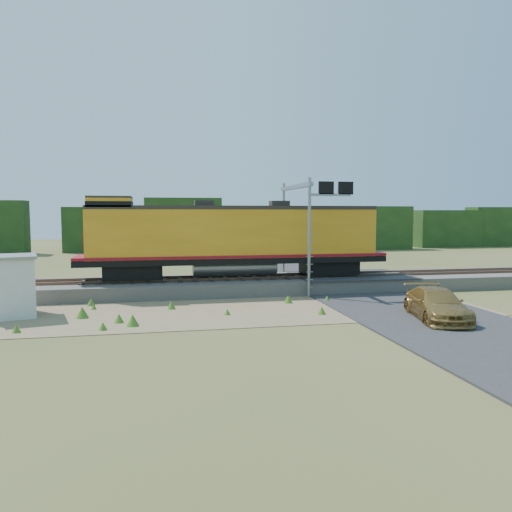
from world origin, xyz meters
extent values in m
plane|color=#475123|center=(0.00, 0.00, 0.00)|extent=(140.00, 140.00, 0.00)
cube|color=slate|center=(0.00, 6.00, 0.40)|extent=(70.00, 5.00, 0.80)
cube|color=brown|center=(0.00, 5.28, 0.88)|extent=(70.00, 0.10, 0.16)
cube|color=brown|center=(0.00, 6.72, 0.88)|extent=(70.00, 0.10, 0.16)
cube|color=#8C7754|center=(-2.00, 0.50, 0.01)|extent=(26.00, 8.00, 0.03)
cube|color=#38383A|center=(7.00, 6.00, 0.83)|extent=(7.00, 5.20, 0.06)
cube|color=#38383A|center=(7.00, 22.00, 0.04)|extent=(7.00, 24.00, 0.08)
cube|color=#183613|center=(0.00, 38.00, 3.25)|extent=(36.00, 3.00, 6.50)
cube|color=#183613|center=(40.00, 38.00, 3.00)|extent=(50.00, 3.00, 6.00)
cube|color=black|center=(-6.24, 6.00, 1.37)|extent=(3.27, 2.09, 0.82)
cube|color=black|center=(5.56, 6.00, 1.37)|extent=(3.27, 2.09, 0.82)
cube|color=black|center=(-0.34, 6.00, 1.94)|extent=(18.16, 2.72, 0.33)
cylinder|color=gray|center=(-0.34, 6.00, 1.50)|extent=(4.99, 1.09, 1.09)
cube|color=orange|center=(-0.34, 6.00, 3.51)|extent=(16.80, 2.63, 2.81)
cube|color=maroon|center=(-0.34, 6.00, 2.21)|extent=(18.16, 2.77, 0.16)
cube|color=#28231E|center=(-0.34, 6.00, 5.03)|extent=(16.80, 2.68, 0.22)
cube|color=orange|center=(-7.42, 6.00, 5.24)|extent=(2.36, 2.63, 0.64)
cube|color=#28231E|center=(-7.42, 6.00, 5.59)|extent=(2.36, 2.68, 0.11)
cube|color=black|center=(-7.42, 6.00, 5.19)|extent=(2.41, 2.68, 0.32)
cube|color=maroon|center=(-8.78, 6.00, 3.19)|extent=(0.09, 1.82, 1.09)
cube|color=#28231E|center=(-2.15, 6.00, 5.24)|extent=(1.09, 0.91, 0.41)
cube|color=#28231E|center=(2.39, 6.00, 5.24)|extent=(1.09, 0.91, 0.41)
cube|color=silver|center=(-11.51, 0.85, 1.35)|extent=(2.62, 2.62, 2.70)
cube|color=gray|center=(-11.51, 0.85, 2.76)|extent=(2.89, 2.89, 0.13)
cylinder|color=gray|center=(3.40, 3.20, 3.34)|extent=(0.17, 0.17, 6.67)
cylinder|color=gray|center=(3.40, 8.80, 3.34)|extent=(0.17, 0.17, 6.67)
cube|color=gray|center=(3.40, 6.00, 6.29)|extent=(0.24, 6.20, 0.24)
cube|color=gray|center=(4.54, 3.20, 5.72)|extent=(2.48, 0.14, 0.14)
cube|color=black|center=(4.35, 3.20, 6.10)|extent=(0.86, 0.14, 0.71)
cube|color=black|center=(5.49, 3.20, 6.10)|extent=(0.86, 0.14, 0.71)
imported|color=olive|center=(7.15, -3.58, 0.70)|extent=(2.98, 5.13, 1.40)
camera|label=1|loc=(-4.98, -23.26, 4.74)|focal=35.00mm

